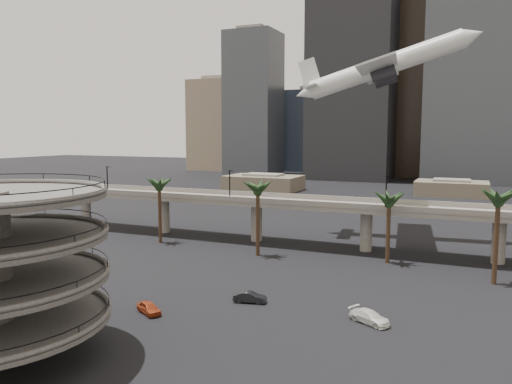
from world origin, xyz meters
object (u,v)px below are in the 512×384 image
at_px(airborne_jet, 384,67).
at_px(car_a, 149,308).
at_px(car_b, 250,297).
at_px(car_c, 370,317).
at_px(overpass, 309,208).

height_order(airborne_jet, car_a, airborne_jet).
relative_size(car_b, car_c, 0.84).
bearing_deg(car_c, airborne_jet, 35.65).
distance_m(overpass, car_b, 35.05).
bearing_deg(car_c, car_a, 133.83).
xyz_separation_m(overpass, car_a, (-6.61, -42.77, -6.64)).
bearing_deg(overpass, car_c, -62.41).
xyz_separation_m(overpass, car_c, (18.40, -35.22, -6.61)).
bearing_deg(car_b, airborne_jet, -21.45).
xyz_separation_m(airborne_jet, car_b, (-7.73, -49.98, -34.50)).
height_order(car_a, car_b, car_b).
distance_m(airborne_jet, car_b, 61.22).
bearing_deg(car_b, overpass, -7.74).
xyz_separation_m(overpass, airborne_jet, (10.68, 15.70, 27.86)).
distance_m(car_b, car_c, 15.48).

